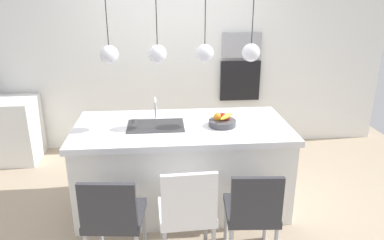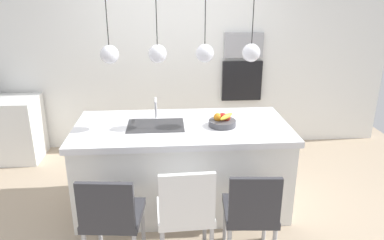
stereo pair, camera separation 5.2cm
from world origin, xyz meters
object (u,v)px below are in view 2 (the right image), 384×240
at_px(fruit_bowl, 222,121).
at_px(chair_near, 112,215).
at_px(oven, 242,81).
at_px(chair_middle, 186,210).
at_px(microwave, 243,45).
at_px(chair_far, 251,210).

relative_size(fruit_bowl, chair_near, 0.31).
xyz_separation_m(oven, chair_near, (-1.52, -2.49, -0.45)).
bearing_deg(chair_middle, oven, 69.35).
xyz_separation_m(microwave, chair_near, (-1.52, -2.49, -0.95)).
height_order(fruit_bowl, chair_middle, fruit_bowl).
height_order(fruit_bowl, chair_near, fruit_bowl).
bearing_deg(chair_far, oven, 80.62).
bearing_deg(microwave, chair_near, -121.44).
bearing_deg(microwave, fruit_bowl, -107.83).
bearing_deg(oven, fruit_bowl, -107.83).
bearing_deg(chair_far, fruit_bowl, 97.62).
height_order(chair_middle, chair_far, chair_middle).
bearing_deg(chair_middle, chair_near, 179.68).
xyz_separation_m(microwave, oven, (0.00, 0.00, -0.50)).
height_order(microwave, chair_far, microwave).
bearing_deg(chair_near, chair_middle, -0.32).
bearing_deg(chair_near, oven, 58.56).
bearing_deg(microwave, chair_far, -99.38).
xyz_separation_m(oven, chair_far, (-0.41, -2.49, -0.47)).
bearing_deg(microwave, chair_middle, -110.65).
xyz_separation_m(fruit_bowl, oven, (0.53, 1.64, 0.01)).
relative_size(oven, chair_far, 0.65).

